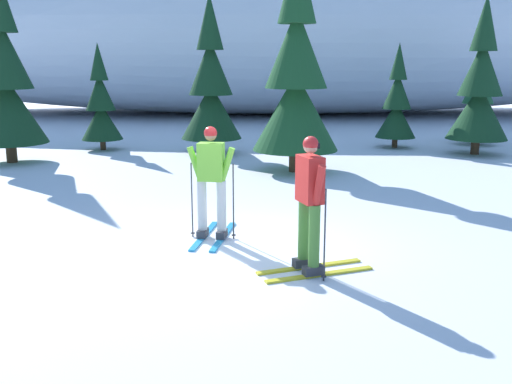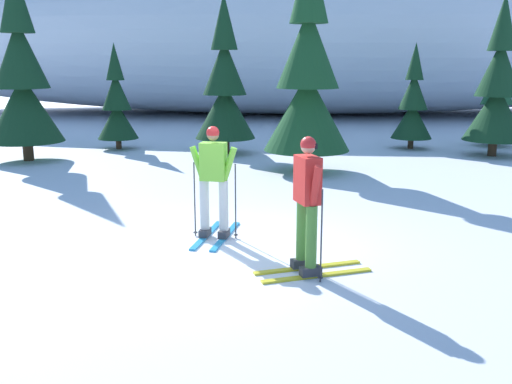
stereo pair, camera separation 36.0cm
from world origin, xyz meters
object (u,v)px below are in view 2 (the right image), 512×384
(pine_tree_far_left, at_px, (22,80))
(pine_tree_far_right, at_px, (497,100))
(skier_red_jacket, at_px, (308,202))
(pine_tree_center, at_px, (308,79))
(pine_tree_center_left, at_px, (225,88))
(pine_tree_right, at_px, (498,90))
(pine_tree_left, at_px, (117,105))
(skier_lime_jacket, at_px, (214,180))
(pine_tree_center_right, at_px, (413,105))

(pine_tree_far_left, bearing_deg, pine_tree_far_right, 14.82)
(skier_red_jacket, height_order, pine_tree_center, pine_tree_center)
(pine_tree_center_left, xyz_separation_m, pine_tree_center, (2.42, -2.89, 0.37))
(pine_tree_far_left, xyz_separation_m, pine_tree_right, (13.63, 1.66, -0.30))
(pine_tree_left, height_order, pine_tree_center_left, pine_tree_center_left)
(pine_tree_center_left, bearing_deg, skier_lime_jacket, -84.69)
(pine_tree_center_left, bearing_deg, pine_tree_right, 0.21)
(skier_lime_jacket, bearing_deg, pine_tree_left, 114.89)
(pine_tree_left, bearing_deg, skier_lime_jacket, -65.11)
(pine_tree_center_right, bearing_deg, skier_lime_jacket, -116.81)
(skier_lime_jacket, bearing_deg, pine_tree_center_left, 95.31)
(pine_tree_left, height_order, pine_tree_center, pine_tree_center)
(pine_tree_far_left, height_order, pine_tree_center_right, pine_tree_far_left)
(pine_tree_center_left, bearing_deg, pine_tree_center, -50.04)
(pine_tree_center, bearing_deg, pine_tree_center_right, 50.70)
(pine_tree_left, height_order, pine_tree_right, pine_tree_right)
(pine_tree_right, height_order, pine_tree_far_right, pine_tree_right)
(skier_lime_jacket, relative_size, pine_tree_center_left, 0.38)
(pine_tree_far_right, bearing_deg, skier_red_jacket, -117.91)
(skier_red_jacket, distance_m, pine_tree_right, 11.87)
(pine_tree_left, xyz_separation_m, pine_tree_center_left, (3.59, -0.74, 0.59))
(skier_red_jacket, height_order, pine_tree_right, pine_tree_right)
(pine_tree_center, bearing_deg, pine_tree_far_right, 38.29)
(skier_lime_jacket, bearing_deg, skier_red_jacket, -46.21)
(pine_tree_far_left, distance_m, pine_tree_left, 3.19)
(pine_tree_center, height_order, pine_tree_far_right, pine_tree_center)
(skier_red_jacket, relative_size, pine_tree_left, 0.55)
(pine_tree_far_left, xyz_separation_m, pine_tree_center, (7.95, -1.26, 0.09))
(pine_tree_center_left, bearing_deg, pine_tree_far_left, -163.55)
(skier_red_jacket, distance_m, pine_tree_far_right, 14.07)
(skier_red_jacket, relative_size, pine_tree_far_right, 0.50)
(skier_lime_jacket, distance_m, pine_tree_far_left, 9.62)
(pine_tree_center_left, xyz_separation_m, pine_tree_right, (8.10, 0.03, -0.02))
(skier_red_jacket, xyz_separation_m, pine_tree_right, (5.84, 10.28, 0.99))
(skier_lime_jacket, bearing_deg, pine_tree_far_left, 131.72)
(pine_tree_left, relative_size, pine_tree_far_right, 0.91)
(pine_tree_center_right, bearing_deg, pine_tree_far_right, 14.83)
(pine_tree_center_left, height_order, pine_tree_far_right, pine_tree_center_left)
(pine_tree_center_left, distance_m, pine_tree_center_right, 6.13)
(pine_tree_left, bearing_deg, skier_red_jacket, -62.00)
(pine_tree_far_left, height_order, pine_tree_center, pine_tree_center)
(skier_red_jacket, bearing_deg, pine_tree_left, 118.00)
(skier_lime_jacket, distance_m, skier_red_jacket, 2.09)
(pine_tree_center_right, height_order, pine_tree_right, pine_tree_right)
(pine_tree_left, distance_m, pine_tree_center, 7.09)
(pine_tree_center, relative_size, pine_tree_right, 1.20)
(pine_tree_center_right, bearing_deg, skier_red_jacket, -107.53)
(pine_tree_center_left, distance_m, pine_tree_center, 3.79)
(skier_red_jacket, xyz_separation_m, pine_tree_center_left, (-2.26, 10.25, 1.01))
(pine_tree_center, relative_size, pine_tree_far_right, 1.53)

